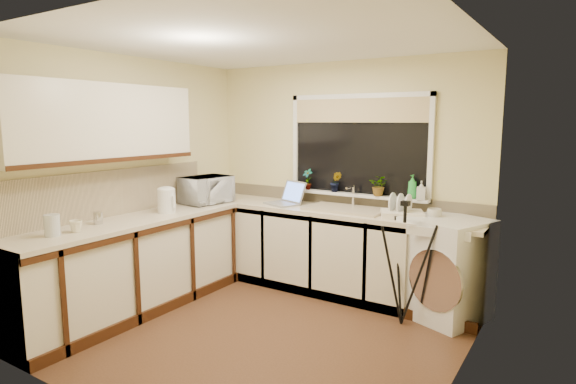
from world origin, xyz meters
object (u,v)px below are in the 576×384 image
(washing_machine, at_px, (445,268))
(microwave, at_px, (206,190))
(plant_a, at_px, (308,179))
(laptop, at_px, (287,198))
(tripod, at_px, (403,264))
(plant_b, at_px, (336,182))
(soap_bottle_clear, at_px, (421,190))
(cup_left, at_px, (76,226))
(kettle, at_px, (166,201))
(plant_d, at_px, (379,186))
(glass_jug, at_px, (52,225))
(steel_jar, at_px, (98,218))
(cup_back, at_px, (434,214))
(dish_rack, at_px, (402,214))
(soap_bottle_green, at_px, (412,187))

(washing_machine, height_order, microwave, microwave)
(plant_a, bearing_deg, laptop, -123.63)
(tripod, xyz_separation_m, plant_b, (-0.99, 0.62, 0.60))
(soap_bottle_clear, relative_size, cup_left, 1.72)
(kettle, height_order, plant_a, plant_a)
(kettle, distance_m, plant_a, 1.57)
(washing_machine, xyz_separation_m, plant_d, (-0.76, 0.23, 0.69))
(washing_machine, height_order, glass_jug, glass_jug)
(plant_b, bearing_deg, cup_left, -118.38)
(washing_machine, bearing_deg, microwave, -149.20)
(soap_bottle_clear, bearing_deg, steel_jar, -139.24)
(steel_jar, xyz_separation_m, cup_left, (0.12, -0.30, -0.01))
(plant_a, bearing_deg, tripod, -24.58)
(plant_d, xyz_separation_m, cup_back, (0.62, -0.18, -0.20))
(plant_d, relative_size, soap_bottle_clear, 1.15)
(tripod, bearing_deg, plant_d, 122.13)
(dish_rack, distance_m, tripod, 0.56)
(tripod, bearing_deg, washing_machine, 47.23)
(glass_jug, height_order, cup_left, glass_jug)
(kettle, distance_m, microwave, 0.64)
(washing_machine, height_order, laptop, laptop)
(laptop, relative_size, dish_rack, 1.14)
(washing_machine, xyz_separation_m, steel_jar, (-2.63, -1.76, 0.49))
(laptop, xyz_separation_m, tripod, (1.48, -0.40, -0.40))
(steel_jar, relative_size, plant_d, 0.52)
(plant_b, relative_size, cup_back, 1.64)
(washing_machine, relative_size, cup_left, 8.65)
(soap_bottle_clear, bearing_deg, washing_machine, -35.59)
(dish_rack, bearing_deg, laptop, 154.61)
(glass_jug, height_order, plant_d, plant_d)
(steel_jar, distance_m, soap_bottle_green, 2.99)
(cup_back, bearing_deg, soap_bottle_clear, 136.46)
(dish_rack, xyz_separation_m, cup_back, (0.30, 0.04, 0.02))
(laptop, relative_size, cup_back, 3.35)
(glass_jug, distance_m, plant_d, 3.05)
(plant_d, bearing_deg, washing_machine, -17.00)
(steel_jar, height_order, plant_d, plant_d)
(soap_bottle_green, distance_m, cup_left, 3.12)
(plant_a, xyz_separation_m, cup_back, (1.48, -0.18, -0.21))
(laptop, distance_m, plant_a, 0.32)
(dish_rack, bearing_deg, soap_bottle_clear, 37.81)
(cup_back, xyz_separation_m, cup_left, (-2.37, -2.11, -0.00))
(laptop, distance_m, tripod, 1.59)
(cup_left, bearing_deg, glass_jug, -101.38)
(plant_b, bearing_deg, tripod, -31.89)
(soap_bottle_clear, height_order, cup_left, soap_bottle_clear)
(laptop, relative_size, kettle, 1.92)
(glass_jug, xyz_separation_m, plant_b, (1.28, 2.48, 0.17))
(laptop, distance_m, dish_rack, 1.32)
(glass_jug, xyz_separation_m, plant_a, (0.93, 2.48, 0.18))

